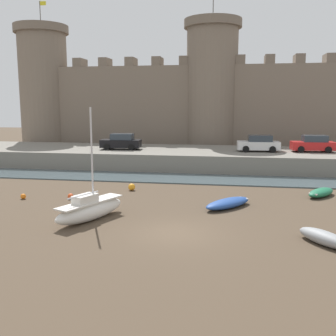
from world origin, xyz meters
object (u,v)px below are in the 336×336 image
object	(u,v)px
mooring_buoy_mid_mud	(23,196)
rowboat_foreground_left	(228,203)
rowboat_near_channel_right	(321,192)
mooring_buoy_off_centre	(132,187)
car_quay_west	(313,144)
car_quay_east	(121,142)
car_quay_centre_west	(259,144)
sailboat_midflat_centre	(90,209)
rowboat_foreground_centre	(324,238)
mooring_buoy_near_shore	(71,196)

from	to	relation	value
mooring_buoy_mid_mud	rowboat_foreground_left	bearing A→B (deg)	0.12
rowboat_foreground_left	mooring_buoy_mid_mud	world-z (taller)	rowboat_foreground_left
rowboat_foreground_left	rowboat_near_channel_right	world-z (taller)	rowboat_foreground_left
mooring_buoy_off_centre	car_quay_west	size ratio (longest dim) A/B	0.12
mooring_buoy_mid_mud	car_quay_west	distance (m)	27.21
rowboat_near_channel_right	car_quay_west	xyz separation A→B (m)	(1.63, 12.12, 2.19)
car_quay_east	mooring_buoy_off_centre	bearing A→B (deg)	-70.37
rowboat_near_channel_right	car_quay_centre_west	distance (m)	12.26
sailboat_midflat_centre	car_quay_west	size ratio (longest dim) A/B	1.49
rowboat_foreground_centre	mooring_buoy_off_centre	size ratio (longest dim) A/B	5.42
mooring_buoy_mid_mud	car_quay_east	xyz separation A→B (m)	(2.51, 15.24, 2.31)
sailboat_midflat_centre	mooring_buoy_near_shore	size ratio (longest dim) A/B	15.64
sailboat_midflat_centre	mooring_buoy_near_shore	bearing A→B (deg)	124.73
car_quay_east	mooring_buoy_near_shore	bearing A→B (deg)	-87.30
rowboat_foreground_left	mooring_buoy_mid_mud	size ratio (longest dim) A/B	9.95
rowboat_foreground_centre	car_quay_west	distance (m)	22.42
rowboat_foreground_centre	sailboat_midflat_centre	size ratio (longest dim) A/B	0.45
car_quay_east	car_quay_west	size ratio (longest dim) A/B	1.00
rowboat_foreground_centre	sailboat_midflat_centre	xyz separation A→B (m)	(-11.97, 1.93, 0.29)
car_quay_west	rowboat_near_channel_right	bearing A→B (deg)	-97.68
mooring_buoy_near_shore	car_quay_west	bearing A→B (deg)	40.36
mooring_buoy_off_centre	car_quay_west	world-z (taller)	car_quay_west
mooring_buoy_near_shore	mooring_buoy_off_centre	bearing A→B (deg)	44.65
car_quay_west	car_quay_centre_west	size ratio (longest dim) A/B	1.00
rowboat_foreground_left	rowboat_foreground_centre	bearing A→B (deg)	-52.78
mooring_buoy_near_shore	mooring_buoy_off_centre	distance (m)	4.75
rowboat_foreground_centre	mooring_buoy_mid_mud	xyz separation A→B (m)	(-18.20, 5.83, -0.16)
rowboat_foreground_centre	mooring_buoy_mid_mud	size ratio (longest dim) A/B	7.59
car_quay_west	car_quay_centre_west	bearing A→B (deg)	-173.43
car_quay_east	car_quay_west	world-z (taller)	same
rowboat_near_channel_right	car_quay_east	world-z (taller)	car_quay_east
sailboat_midflat_centre	car_quay_east	xyz separation A→B (m)	(-3.72, 19.14, 1.86)
mooring_buoy_off_centre	mooring_buoy_near_shore	bearing A→B (deg)	-135.35
car_quay_east	sailboat_midflat_centre	bearing A→B (deg)	-79.00
rowboat_foreground_centre	rowboat_near_channel_right	bearing A→B (deg)	79.16
rowboat_foreground_centre	car_quay_west	size ratio (longest dim) A/B	0.67
rowboat_near_channel_right	mooring_buoy_off_centre	world-z (taller)	rowboat_near_channel_right
rowboat_foreground_centre	car_quay_centre_west	size ratio (longest dim) A/B	0.67
car_quay_east	car_quay_centre_west	world-z (taller)	same
sailboat_midflat_centre	car_quay_east	size ratio (longest dim) A/B	1.49
rowboat_foreground_left	car_quay_east	bearing A→B (deg)	126.47
rowboat_foreground_left	rowboat_near_channel_right	bearing A→B (deg)	32.61
car_quay_centre_west	mooring_buoy_mid_mud	bearing A→B (deg)	-136.56
sailboat_midflat_centre	car_quay_west	world-z (taller)	sailboat_midflat_centre
rowboat_foreground_centre	mooring_buoy_off_centre	xyz separation A→B (m)	(-11.61, 9.63, -0.08)
mooring_buoy_mid_mud	car_quay_centre_west	size ratio (longest dim) A/B	0.09
rowboat_foreground_centre	mooring_buoy_near_shore	size ratio (longest dim) A/B	7.01
rowboat_near_channel_right	car_quay_east	size ratio (longest dim) A/B	0.71
rowboat_foreground_left	car_quay_centre_west	size ratio (longest dim) A/B	0.87
mooring_buoy_near_shore	car_quay_west	xyz separation A→B (m)	(18.53, 15.74, 2.29)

